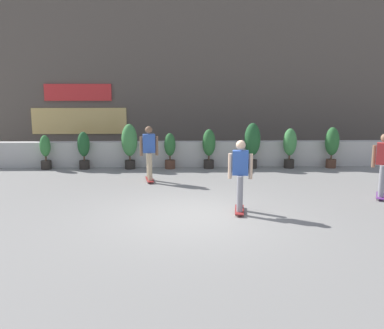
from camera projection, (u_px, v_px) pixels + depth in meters
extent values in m
plane|color=gray|center=(194.00, 216.00, 9.74)|extent=(48.00, 48.00, 0.00)
cube|color=beige|center=(189.00, 154.00, 15.55)|extent=(18.00, 0.40, 0.90)
cube|color=#60564C|center=(187.00, 77.00, 18.96)|extent=(20.00, 2.00, 6.50)
cube|color=#F23333|center=(78.00, 92.00, 17.94)|extent=(2.80, 0.08, 0.70)
cube|color=#F2CC72|center=(79.00, 121.00, 18.17)|extent=(4.00, 0.06, 1.10)
cylinder|color=#2D2823|center=(46.00, 165.00, 15.03)|extent=(0.36, 0.36, 0.30)
cylinder|color=brown|center=(46.00, 159.00, 14.99)|extent=(0.06, 0.06, 0.15)
ellipsoid|color=#387F3D|center=(45.00, 146.00, 14.91)|extent=(0.37, 0.37, 0.75)
cylinder|color=#2D2823|center=(85.00, 165.00, 15.07)|extent=(0.36, 0.36, 0.30)
cylinder|color=brown|center=(84.00, 158.00, 15.03)|extent=(0.06, 0.06, 0.15)
ellipsoid|color=#235B2D|center=(84.00, 144.00, 14.93)|extent=(0.42, 0.42, 0.86)
cylinder|color=#2D2823|center=(130.00, 164.00, 15.11)|extent=(0.36, 0.36, 0.30)
cylinder|color=brown|center=(130.00, 158.00, 15.07)|extent=(0.06, 0.06, 0.15)
ellipsoid|color=#428C47|center=(129.00, 140.00, 14.95)|extent=(0.55, 0.55, 1.13)
cylinder|color=brown|center=(170.00, 164.00, 15.15)|extent=(0.36, 0.36, 0.30)
cylinder|color=brown|center=(170.00, 158.00, 15.11)|extent=(0.06, 0.06, 0.15)
ellipsoid|color=#2D6B33|center=(170.00, 145.00, 15.02)|extent=(0.39, 0.39, 0.81)
cylinder|color=#2D2823|center=(209.00, 164.00, 15.18)|extent=(0.36, 0.36, 0.30)
cylinder|color=brown|center=(209.00, 158.00, 15.14)|extent=(0.06, 0.06, 0.15)
ellipsoid|color=#2D6B33|center=(209.00, 143.00, 15.04)|extent=(0.46, 0.46, 0.94)
cylinder|color=#2D2823|center=(252.00, 164.00, 15.22)|extent=(0.36, 0.36, 0.30)
cylinder|color=brown|center=(252.00, 158.00, 15.18)|extent=(0.06, 0.06, 0.15)
ellipsoid|color=#235B2D|center=(252.00, 139.00, 15.06)|extent=(0.56, 0.56, 1.15)
cylinder|color=#2D2823|center=(289.00, 164.00, 15.26)|extent=(0.36, 0.36, 0.30)
cylinder|color=brown|center=(289.00, 157.00, 15.22)|extent=(0.06, 0.06, 0.15)
ellipsoid|color=#428C47|center=(290.00, 142.00, 15.11)|extent=(0.47, 0.47, 0.96)
cylinder|color=brown|center=(331.00, 163.00, 15.30)|extent=(0.36, 0.36, 0.30)
cylinder|color=brown|center=(331.00, 157.00, 15.26)|extent=(0.06, 0.06, 0.15)
ellipsoid|color=#2D6B33|center=(332.00, 141.00, 15.15)|extent=(0.49, 0.49, 1.00)
cube|color=maroon|center=(150.00, 179.00, 13.15)|extent=(0.33, 0.82, 0.02)
cylinder|color=silver|center=(146.00, 179.00, 13.39)|extent=(0.04, 0.06, 0.06)
cylinder|color=silver|center=(151.00, 179.00, 13.42)|extent=(0.04, 0.06, 0.06)
cylinder|color=silver|center=(148.00, 182.00, 12.89)|extent=(0.04, 0.06, 0.06)
cylinder|color=silver|center=(153.00, 182.00, 12.92)|extent=(0.04, 0.06, 0.06)
cylinder|color=tan|center=(149.00, 165.00, 13.25)|extent=(0.14, 0.14, 0.82)
cylinder|color=tan|center=(150.00, 167.00, 12.90)|extent=(0.14, 0.14, 0.82)
cube|color=#3359B2|center=(149.00, 143.00, 12.95)|extent=(0.39, 0.26, 0.56)
sphere|color=brown|center=(149.00, 130.00, 12.87)|extent=(0.22, 0.22, 0.22)
cylinder|color=brown|center=(141.00, 146.00, 12.92)|extent=(0.09, 0.09, 0.58)
cylinder|color=brown|center=(157.00, 146.00, 13.01)|extent=(0.09, 0.09, 0.58)
cube|color=#72338C|center=(380.00, 196.00, 11.23)|extent=(0.52, 0.81, 0.02)
cylinder|color=silver|center=(377.00, 194.00, 11.50)|extent=(0.05, 0.06, 0.06)
cylinder|color=silver|center=(384.00, 195.00, 11.44)|extent=(0.05, 0.06, 0.06)
cylinder|color=silver|center=(377.00, 199.00, 11.03)|extent=(0.05, 0.06, 0.06)
cylinder|color=silver|center=(384.00, 200.00, 10.97)|extent=(0.05, 0.06, 0.06)
cylinder|color=gray|center=(382.00, 179.00, 11.31)|extent=(0.14, 0.14, 0.82)
cylinder|color=gray|center=(382.00, 181.00, 10.99)|extent=(0.14, 0.14, 0.82)
cube|color=red|center=(384.00, 154.00, 11.02)|extent=(0.41, 0.33, 0.56)
cylinder|color=#9E7051|center=(374.00, 156.00, 11.13)|extent=(0.09, 0.09, 0.58)
cube|color=maroon|center=(239.00, 210.00, 9.96)|extent=(0.31, 0.82, 0.02)
cylinder|color=silver|center=(236.00, 208.00, 10.23)|extent=(0.04, 0.06, 0.06)
cylinder|color=silver|center=(243.00, 208.00, 10.22)|extent=(0.04, 0.06, 0.06)
cylinder|color=silver|center=(236.00, 214.00, 9.73)|extent=(0.04, 0.06, 0.06)
cylinder|color=silver|center=(243.00, 215.00, 9.71)|extent=(0.04, 0.06, 0.06)
cylinder|color=gray|center=(240.00, 190.00, 10.06)|extent=(0.14, 0.14, 0.82)
cylinder|color=gray|center=(240.00, 194.00, 9.71)|extent=(0.14, 0.14, 0.82)
cube|color=#3359B2|center=(240.00, 163.00, 9.76)|extent=(0.38, 0.25, 0.56)
sphere|color=beige|center=(241.00, 145.00, 9.68)|extent=(0.22, 0.22, 0.22)
cylinder|color=beige|center=(230.00, 166.00, 9.80)|extent=(0.09, 0.09, 0.58)
cylinder|color=beige|center=(251.00, 166.00, 9.75)|extent=(0.09, 0.09, 0.58)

